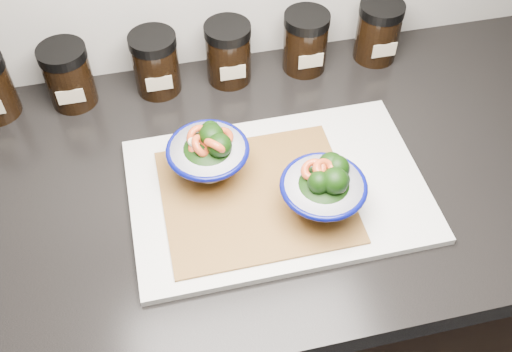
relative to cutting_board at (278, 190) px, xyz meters
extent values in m
cube|color=black|center=(-0.08, 0.04, -0.48)|extent=(3.43, 0.58, 0.86)
cube|color=black|center=(-0.08, 0.04, -0.03)|extent=(3.50, 0.60, 0.04)
cube|color=silver|center=(0.00, 0.00, 0.00)|extent=(0.45, 0.30, 0.01)
cube|color=olive|center=(-0.04, -0.01, 0.01)|extent=(0.28, 0.24, 0.00)
cylinder|color=white|center=(-0.10, 0.05, 0.01)|extent=(0.04, 0.04, 0.01)
ellipsoid|color=white|center=(-0.10, 0.05, 0.03)|extent=(0.07, 0.07, 0.03)
torus|color=#050858|center=(-0.10, 0.05, 0.06)|extent=(0.13, 0.13, 0.01)
torus|color=#050858|center=(-0.10, 0.05, 0.05)|extent=(0.10, 0.10, 0.00)
ellipsoid|color=black|center=(-0.10, 0.05, 0.05)|extent=(0.09, 0.09, 0.04)
ellipsoid|color=black|center=(-0.08, 0.04, 0.08)|extent=(0.04, 0.04, 0.03)
cylinder|color=#477233|center=(-0.08, 0.04, 0.07)|extent=(0.01, 0.01, 0.02)
ellipsoid|color=black|center=(-0.09, 0.06, 0.08)|extent=(0.04, 0.04, 0.03)
cylinder|color=#477233|center=(-0.09, 0.06, 0.07)|extent=(0.01, 0.01, 0.02)
ellipsoid|color=black|center=(-0.09, 0.08, 0.07)|extent=(0.03, 0.03, 0.03)
cylinder|color=#477233|center=(-0.09, 0.08, 0.06)|extent=(0.01, 0.01, 0.02)
torus|color=#D75428|center=(-0.11, 0.04, 0.08)|extent=(0.04, 0.05, 0.05)
torus|color=#D75428|center=(-0.09, 0.03, 0.09)|extent=(0.05, 0.04, 0.04)
torus|color=#D75428|center=(-0.07, 0.06, 0.08)|extent=(0.05, 0.04, 0.04)
torus|color=#D75428|center=(-0.11, 0.05, 0.07)|extent=(0.05, 0.04, 0.04)
torus|color=#D75428|center=(-0.11, 0.07, 0.07)|extent=(0.05, 0.04, 0.05)
cylinder|color=#CCBC8E|center=(-0.10, 0.06, 0.07)|extent=(0.02, 0.02, 0.01)
cylinder|color=#CCBC8E|center=(-0.12, 0.05, 0.08)|extent=(0.02, 0.02, 0.01)
cylinder|color=white|center=(0.05, -0.06, 0.01)|extent=(0.04, 0.04, 0.01)
ellipsoid|color=white|center=(0.05, -0.06, 0.03)|extent=(0.07, 0.07, 0.03)
torus|color=#050858|center=(0.05, -0.06, 0.06)|extent=(0.13, 0.13, 0.01)
torus|color=#050858|center=(0.05, -0.06, 0.05)|extent=(0.10, 0.10, 0.00)
ellipsoid|color=black|center=(0.05, -0.06, 0.05)|extent=(0.09, 0.09, 0.04)
ellipsoid|color=black|center=(0.04, -0.06, 0.08)|extent=(0.03, 0.03, 0.03)
cylinder|color=#477233|center=(0.04, -0.06, 0.07)|extent=(0.01, 0.01, 0.02)
ellipsoid|color=black|center=(0.07, -0.03, 0.07)|extent=(0.04, 0.04, 0.04)
cylinder|color=#477233|center=(0.07, -0.03, 0.06)|extent=(0.02, 0.01, 0.03)
ellipsoid|color=black|center=(0.07, -0.06, 0.08)|extent=(0.03, 0.03, 0.02)
cylinder|color=#477233|center=(0.07, -0.06, 0.07)|extent=(0.01, 0.01, 0.02)
ellipsoid|color=black|center=(0.06, -0.07, 0.08)|extent=(0.04, 0.04, 0.04)
cylinder|color=#477233|center=(0.06, -0.07, 0.07)|extent=(0.01, 0.01, 0.02)
ellipsoid|color=black|center=(0.08, -0.04, 0.07)|extent=(0.04, 0.04, 0.04)
cylinder|color=#477233|center=(0.08, -0.04, 0.06)|extent=(0.01, 0.01, 0.02)
torus|color=#D75428|center=(0.04, -0.04, 0.08)|extent=(0.04, 0.04, 0.04)
torus|color=#D75428|center=(0.06, -0.05, 0.07)|extent=(0.05, 0.04, 0.05)
torus|color=#D75428|center=(0.06, -0.05, 0.07)|extent=(0.05, 0.04, 0.05)
torus|color=#D75428|center=(0.05, -0.05, 0.09)|extent=(0.05, 0.05, 0.03)
cylinder|color=#CCBC8E|center=(0.04, -0.06, 0.08)|extent=(0.02, 0.02, 0.01)
cylinder|color=#CCBC8E|center=(0.07, -0.07, 0.08)|extent=(0.02, 0.02, 0.01)
cylinder|color=black|center=(-0.30, 0.28, 0.04)|extent=(0.08, 0.08, 0.09)
cylinder|color=black|center=(-0.30, 0.28, 0.10)|extent=(0.08, 0.08, 0.02)
cube|color=#C6B793|center=(-0.30, 0.24, 0.04)|extent=(0.04, 0.00, 0.03)
cylinder|color=black|center=(-0.15, 0.28, 0.04)|extent=(0.08, 0.08, 0.09)
cylinder|color=black|center=(-0.15, 0.28, 0.10)|extent=(0.08, 0.08, 0.02)
cube|color=#C6B793|center=(-0.15, 0.24, 0.04)|extent=(0.04, 0.00, 0.03)
cylinder|color=black|center=(-0.02, 0.28, 0.04)|extent=(0.08, 0.08, 0.09)
cylinder|color=black|center=(-0.02, 0.28, 0.10)|extent=(0.08, 0.08, 0.02)
cube|color=#C6B793|center=(-0.02, 0.24, 0.04)|extent=(0.05, 0.00, 0.03)
cylinder|color=black|center=(0.12, 0.28, 0.04)|extent=(0.08, 0.08, 0.09)
cylinder|color=black|center=(0.12, 0.28, 0.10)|extent=(0.08, 0.08, 0.02)
cube|color=#C6B793|center=(0.12, 0.24, 0.04)|extent=(0.04, 0.00, 0.03)
cylinder|color=black|center=(0.26, 0.28, 0.04)|extent=(0.08, 0.08, 0.09)
cylinder|color=black|center=(0.26, 0.28, 0.10)|extent=(0.08, 0.08, 0.02)
cube|color=#C6B793|center=(0.26, 0.24, 0.04)|extent=(0.05, 0.00, 0.03)
camera|label=1|loc=(-0.16, -0.56, 0.72)|focal=42.00mm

